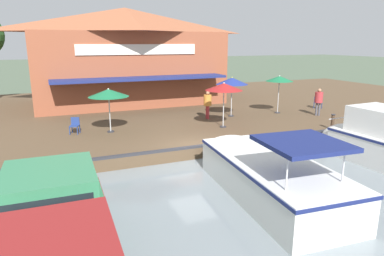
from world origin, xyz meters
TOP-DOWN VIEW (x-y plane):
  - ground_plane at (0.00, 0.00)m, footprint 220.00×220.00m
  - quay_deck at (-11.00, 0.00)m, footprint 22.00×56.00m
  - quay_edge_fender at (-0.10, 0.00)m, footprint 0.20×50.40m
  - waterfront_restaurant at (-13.91, -0.28)m, footprint 9.82×14.56m
  - patio_umbrella_near_quay_edge at (-5.52, 4.59)m, footprint 2.03×2.03m
  - patio_umbrella_back_row at (-3.08, 2.73)m, footprint 2.06×2.06m
  - patio_umbrella_by_entrance at (-5.25, 8.01)m, footprint 1.81×1.81m
  - patio_umbrella_far_corner at (-4.43, -3.33)m, footprint 2.10×2.10m
  - cafe_chair_facing_river at (-4.86, -5.10)m, footprint 0.57×0.57m
  - cafe_chair_back_row_seat at (-5.59, 11.72)m, footprint 0.57×0.57m
  - person_at_quay_edge at (-5.43, 2.85)m, footprint 0.49×0.49m
  - person_near_entrance at (-3.57, 9.95)m, footprint 0.50×0.50m
  - motorboat_far_downstream at (5.34, -6.35)m, footprint 8.25×2.91m
  - motorboat_outer_channel at (3.82, 0.67)m, footprint 7.81×3.17m
  - mooring_post at (-0.35, 8.07)m, footprint 0.22×0.22m

SIDE VIEW (x-z plane):
  - ground_plane at x=0.00m, z-range 0.00..0.00m
  - quay_deck at x=-11.00m, z-range 0.00..0.60m
  - quay_edge_fender at x=-0.10m, z-range 0.60..0.70m
  - motorboat_outer_channel at x=3.82m, z-range -0.41..2.00m
  - motorboat_far_downstream at x=5.34m, z-range -0.26..1.87m
  - mooring_post at x=-0.35m, z-range 0.61..1.46m
  - cafe_chair_facing_river at x=-4.86m, z-range 0.65..1.50m
  - cafe_chair_back_row_seat at x=-5.59m, z-range 0.65..1.50m
  - person_at_quay_edge at x=-5.43m, z-range 0.83..2.57m
  - person_near_entrance at x=-3.57m, z-range 0.84..2.61m
  - patio_umbrella_far_corner at x=-4.43m, z-range 1.53..3.88m
  - patio_umbrella_near_quay_edge at x=-5.52m, z-range 1.61..4.15m
  - patio_umbrella_back_row at x=-3.08m, z-range 1.62..4.15m
  - patio_umbrella_by_entrance at x=-5.25m, z-range 1.64..4.18m
  - waterfront_restaurant at x=-13.91m, z-range 0.66..7.92m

